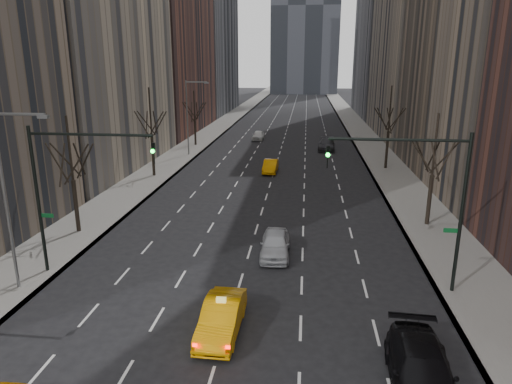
% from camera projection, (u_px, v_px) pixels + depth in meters
% --- Properties ---
extents(sidewalk_left, '(4.50, 320.00, 0.15)m').
position_uv_depth(sidewalk_left, '(218.00, 127.00, 80.89)').
color(sidewalk_left, slate).
rests_on(sidewalk_left, ground).
extents(sidewalk_right, '(4.50, 320.00, 0.15)m').
position_uv_depth(sidewalk_right, '(358.00, 129.00, 78.34)').
color(sidewalk_right, slate).
rests_on(sidewalk_right, ground).
extents(tree_lw_b, '(3.36, 3.50, 7.82)m').
position_uv_depth(tree_lw_b, '(73.00, 180.00, 30.16)').
color(tree_lw_b, black).
rests_on(tree_lw_b, ground).
extents(tree_lw_c, '(3.36, 3.50, 8.74)m').
position_uv_depth(tree_lw_c, '(152.00, 137.00, 45.36)').
color(tree_lw_c, black).
rests_on(tree_lw_c, ground).
extents(tree_lw_d, '(3.36, 3.50, 7.36)m').
position_uv_depth(tree_lw_d, '(195.00, 120.00, 62.70)').
color(tree_lw_d, black).
rests_on(tree_lw_d, ground).
extents(tree_rw_b, '(3.36, 3.50, 7.82)m').
position_uv_depth(tree_rw_b, '(432.00, 175.00, 31.48)').
color(tree_rw_b, black).
rests_on(tree_rw_b, ground).
extents(tree_rw_c, '(3.36, 3.50, 8.74)m').
position_uv_depth(tree_rw_c, '(388.00, 132.00, 48.60)').
color(tree_rw_c, black).
rests_on(tree_rw_c, ground).
extents(traffic_mast_left, '(6.69, 0.39, 8.00)m').
position_uv_depth(traffic_mast_left, '(66.00, 177.00, 23.63)').
color(traffic_mast_left, black).
rests_on(traffic_mast_left, ground).
extents(traffic_mast_right, '(6.69, 0.39, 8.00)m').
position_uv_depth(traffic_mast_right, '(428.00, 187.00, 21.74)').
color(traffic_mast_right, black).
rests_on(traffic_mast_right, ground).
extents(streetlight_near, '(2.83, 0.22, 9.00)m').
position_uv_depth(streetlight_near, '(10.00, 184.00, 21.87)').
color(streetlight_near, slate).
rests_on(streetlight_near, ground).
extents(streetlight_far, '(2.83, 0.22, 9.00)m').
position_uv_depth(streetlight_far, '(190.00, 110.00, 55.32)').
color(streetlight_far, slate).
rests_on(streetlight_far, ground).
extents(taxi_sedan, '(1.65, 4.47, 1.46)m').
position_uv_depth(taxi_sedan, '(222.00, 317.00, 19.49)').
color(taxi_sedan, '#F7A105').
rests_on(taxi_sedan, ground).
extents(silver_sedan_ahead, '(1.83, 4.33, 1.46)m').
position_uv_depth(silver_sedan_ahead, '(275.00, 244.00, 27.36)').
color(silver_sedan_ahead, '#AFB1B7').
rests_on(silver_sedan_ahead, ground).
extents(parked_suv_black, '(2.57, 5.56, 1.57)m').
position_uv_depth(parked_suv_black, '(421.00, 372.00, 15.98)').
color(parked_suv_black, black).
rests_on(parked_suv_black, ground).
extents(far_taxi, '(1.50, 4.07, 1.33)m').
position_uv_depth(far_taxi, '(270.00, 166.00, 48.10)').
color(far_taxi, orange).
rests_on(far_taxi, ground).
extents(far_suv_grey, '(2.40, 5.25, 1.49)m').
position_uv_depth(far_suv_grey, '(327.00, 144.00, 60.27)').
color(far_suv_grey, '#2A2A2F').
rests_on(far_suv_grey, ground).
extents(far_car_white, '(1.63, 3.99, 1.36)m').
position_uv_depth(far_car_white, '(258.00, 135.00, 68.26)').
color(far_car_white, white).
rests_on(far_car_white, ground).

